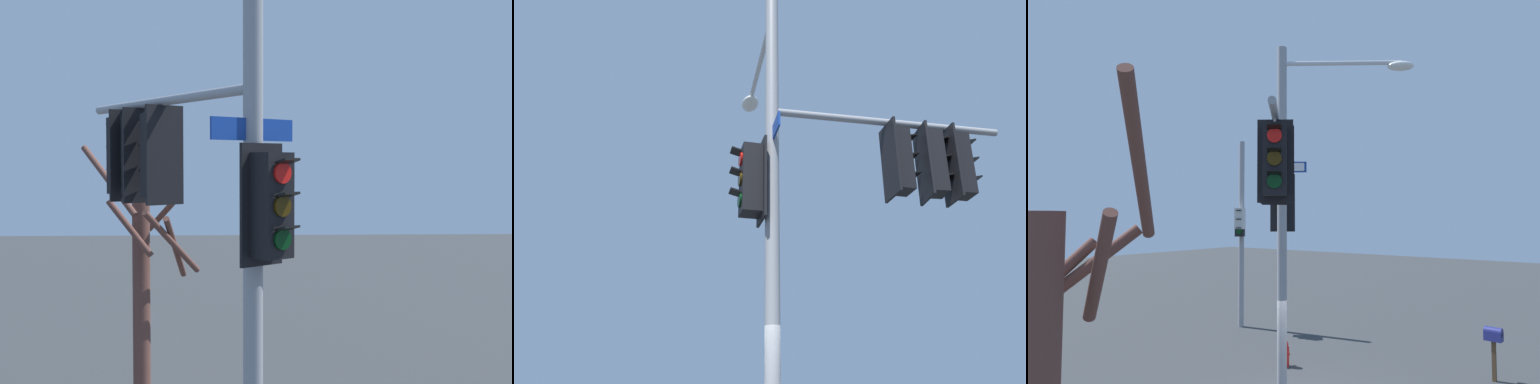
% 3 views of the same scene
% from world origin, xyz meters
% --- Properties ---
extents(main_signal_pole_assembly, '(5.11, 3.02, 8.19)m').
position_xyz_m(main_signal_pole_assembly, '(1.05, 0.39, 4.94)').
color(main_signal_pole_assembly, gray).
rests_on(main_signal_pole_assembly, ground).
extents(secondary_pole_assembly, '(0.72, 0.57, 7.41)m').
position_xyz_m(secondary_pole_assembly, '(-4.95, -6.27, 3.92)').
color(secondary_pole_assembly, gray).
rests_on(secondary_pole_assembly, ground).
extents(fire_hydrant, '(0.38, 0.24, 0.73)m').
position_xyz_m(fire_hydrant, '(-2.42, -2.21, 0.34)').
color(fire_hydrant, red).
rests_on(fire_hydrant, ground).
extents(mailbox, '(0.29, 0.47, 1.41)m').
position_xyz_m(mailbox, '(-4.77, 2.94, 1.11)').
color(mailbox, '#4C3823').
rests_on(mailbox, ground).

